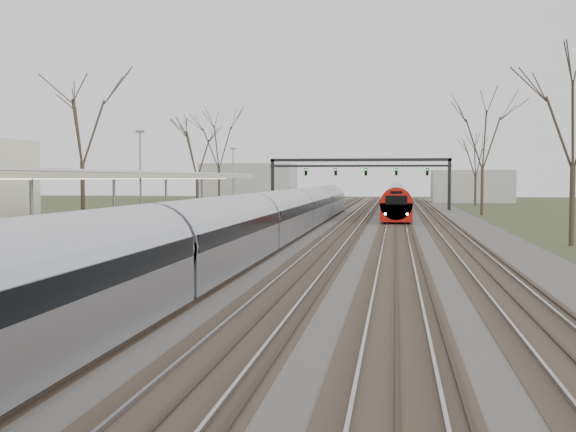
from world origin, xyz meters
name	(u,v)px	position (x,y,z in m)	size (l,w,h in m)	color
track_bed	(339,227)	(0.26, 55.00, 0.06)	(24.00, 160.00, 0.22)	#474442
platform	(140,239)	(-9.05, 37.50, 0.50)	(3.50, 69.00, 1.00)	#9E9B93
canopy	(105,175)	(-9.05, 32.99, 3.93)	(4.10, 50.00, 3.11)	slate
signal_gantry	(360,168)	(0.29, 84.99, 4.91)	(21.00, 0.59, 6.08)	black
tree_west_far	(82,116)	(-17.00, 48.00, 8.02)	(5.50, 5.50, 11.33)	#2D231C
tree_east_far	(574,113)	(14.00, 42.00, 7.29)	(5.00, 5.00, 10.30)	#2D231C
train_near	(277,217)	(-2.50, 42.96, 1.48)	(2.62, 75.21, 3.05)	#A9ACB3
train_far	(396,197)	(4.50, 87.96, 1.48)	(2.62, 60.21, 3.05)	#A9ACB3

